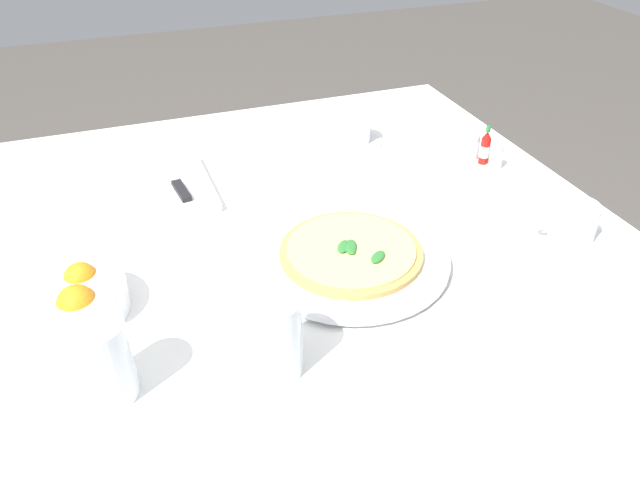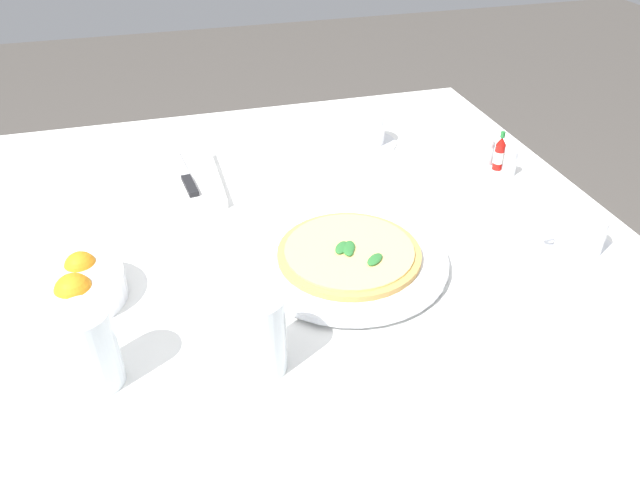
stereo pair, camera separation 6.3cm
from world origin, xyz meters
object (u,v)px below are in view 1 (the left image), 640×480
at_px(salt_shaker, 473,147).
at_px(coffee_cup_right_edge, 573,224).
at_px(dinner_knife, 174,180).
at_px(hot_sauce_bottle, 485,148).
at_px(pepper_shaker, 496,157).
at_px(citrus_bowl, 76,299).
at_px(water_glass_near_left, 104,364).
at_px(pizza_plate, 351,258).
at_px(pizza, 351,251).
at_px(water_glass_back_corner, 276,341).
at_px(coffee_cup_left_edge, 353,130).
at_px(napkin_folded, 175,187).

bearing_deg(salt_shaker, coffee_cup_right_edge, 178.53).
relative_size(dinner_knife, hot_sauce_bottle, 2.36).
bearing_deg(pepper_shaker, citrus_bowl, 102.23).
distance_m(water_glass_near_left, salt_shaker, 0.87).
height_order(pizza_plate, pizza, pizza).
xyz_separation_m(pizza, dinner_knife, (0.34, 0.23, -0.00)).
distance_m(water_glass_back_corner, salt_shaker, 0.72).
bearing_deg(coffee_cup_left_edge, coffee_cup_right_edge, -157.08).
distance_m(coffee_cup_left_edge, pepper_shaker, 0.31).
xyz_separation_m(pizza_plate, hot_sauce_bottle, (0.23, -0.40, 0.02)).
bearing_deg(pizza, water_glass_back_corner, 135.34).
xyz_separation_m(coffee_cup_right_edge, water_glass_back_corner, (-0.12, 0.56, 0.02)).
xyz_separation_m(citrus_bowl, hot_sauce_bottle, (0.21, -0.81, 0.01)).
xyz_separation_m(water_glass_near_left, salt_shaker, (0.41, -0.77, -0.03)).
bearing_deg(pizza_plate, salt_shaker, -56.05).
bearing_deg(coffee_cup_left_edge, citrus_bowl, 123.32).
relative_size(water_glass_back_corner, water_glass_near_left, 1.02).
bearing_deg(salt_shaker, hot_sauce_bottle, -160.35).
bearing_deg(citrus_bowl, napkin_folded, -31.43).
relative_size(coffee_cup_left_edge, dinner_knife, 0.66).
bearing_deg(citrus_bowl, salt_shaker, -73.73).
bearing_deg(pepper_shaker, dinner_knife, 78.20).
xyz_separation_m(dinner_knife, hot_sauce_bottle, (-0.10, -0.63, 0.01)).
bearing_deg(napkin_folded, coffee_cup_right_edge, -124.43).
xyz_separation_m(pizza_plate, pizza, (-0.00, -0.00, 0.01)).
height_order(pizza_plate, coffee_cup_right_edge, coffee_cup_right_edge).
bearing_deg(coffee_cup_left_edge, pepper_shaker, -132.45).
xyz_separation_m(salt_shaker, pepper_shaker, (-0.06, -0.02, 0.00)).
bearing_deg(dinner_knife, hot_sauce_bottle, -106.48).
distance_m(pizza, water_glass_back_corner, 0.25).
height_order(water_glass_near_left, dinner_knife, water_glass_near_left).
height_order(pizza, hot_sauce_bottle, hot_sauce_bottle).
height_order(water_glass_back_corner, water_glass_near_left, water_glass_back_corner).
bearing_deg(water_glass_near_left, pizza, -68.88).
xyz_separation_m(coffee_cup_left_edge, dinner_knife, (-0.08, 0.40, -0.01)).
bearing_deg(pizza, citrus_bowl, 86.46).
distance_m(napkin_folded, hot_sauce_bottle, 0.63).
relative_size(pizza, water_glass_near_left, 2.01).
height_order(coffee_cup_right_edge, dinner_knife, coffee_cup_right_edge).
distance_m(dinner_knife, pepper_shaker, 0.65).
xyz_separation_m(pizza, coffee_cup_left_edge, (0.42, -0.18, 0.01)).
xyz_separation_m(water_glass_near_left, dinner_knife, (0.49, -0.16, -0.03)).
bearing_deg(salt_shaker, citrus_bowl, 106.27).
height_order(napkin_folded, dinner_knife, dinner_knife).
relative_size(coffee_cup_left_edge, citrus_bowl, 0.87).
bearing_deg(napkin_folded, citrus_bowl, 147.39).
xyz_separation_m(hot_sauce_bottle, pepper_shaker, (-0.03, -0.01, -0.01)).
distance_m(hot_sauce_bottle, salt_shaker, 0.03).
height_order(water_glass_near_left, citrus_bowl, water_glass_near_left).
relative_size(water_glass_near_left, citrus_bowl, 0.76).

